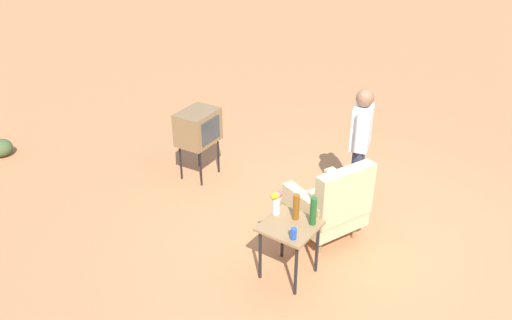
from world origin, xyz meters
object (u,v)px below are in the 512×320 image
object	(u,v)px
side_table	(290,233)
tv_on_stand	(198,128)
bottle_wine_green	(313,211)
bottle_tall_amber	(296,207)
flower_vase	(276,202)
armchair	(331,204)
soda_can_blue	(293,234)
person_standing	(360,142)

from	to	relation	value
side_table	tv_on_stand	world-z (taller)	tv_on_stand
bottle_wine_green	bottle_tall_amber	bearing A→B (deg)	-83.33
bottle_wine_green	flower_vase	xyz separation A→B (m)	(0.06, -0.42, -0.01)
flower_vase	armchair	bearing A→B (deg)	158.87
soda_can_blue	flower_vase	xyz separation A→B (m)	(-0.27, -0.39, 0.09)
person_standing	flower_vase	bearing A→B (deg)	-7.50
armchair	person_standing	world-z (taller)	person_standing
tv_on_stand	person_standing	bearing A→B (deg)	105.47
tv_on_stand	flower_vase	xyz separation A→B (m)	(1.02, 1.99, 0.04)
bottle_wine_green	flower_vase	distance (m)	0.43
soda_can_blue	bottle_wine_green	world-z (taller)	bottle_wine_green
armchair	side_table	xyz separation A→B (m)	(0.84, -0.05, 0.07)
person_standing	bottle_wine_green	size ratio (longest dim) A/B	5.12
armchair	bottle_wine_green	size ratio (longest dim) A/B	3.31
tv_on_stand	bottle_tall_amber	size ratio (longest dim) A/B	3.43
person_standing	flower_vase	size ratio (longest dim) A/B	6.19
soda_can_blue	tv_on_stand	bearing A→B (deg)	-118.56
tv_on_stand	bottle_tall_amber	bearing A→B (deg)	66.09
armchair	bottle_wine_green	world-z (taller)	armchair
bottle_tall_amber	soda_can_blue	size ratio (longest dim) A/B	2.46
side_table	soda_can_blue	distance (m)	0.29
person_standing	flower_vase	xyz separation A→B (m)	(1.63, -0.21, -0.12)
tv_on_stand	flower_vase	bearing A→B (deg)	62.87
side_table	bottle_tall_amber	bearing A→B (deg)	-176.79
soda_can_blue	person_standing	bearing A→B (deg)	-174.79
side_table	flower_vase	bearing A→B (deg)	-111.25
side_table	flower_vase	distance (m)	0.36
person_standing	armchair	bearing A→B (deg)	4.84
bottle_tall_amber	flower_vase	bearing A→B (deg)	-80.94
tv_on_stand	bottle_tall_amber	xyz separation A→B (m)	(0.98, 2.21, 0.04)
tv_on_stand	soda_can_blue	world-z (taller)	tv_on_stand
armchair	side_table	distance (m)	0.84
armchair	flower_vase	world-z (taller)	armchair
armchair	tv_on_stand	size ratio (longest dim) A/B	1.03
side_table	bottle_tall_amber	world-z (taller)	bottle_tall_amber
bottle_wine_green	flower_vase	world-z (taller)	bottle_wine_green
person_standing	bottle_wine_green	world-z (taller)	person_standing
side_table	tv_on_stand	distance (m)	2.49
bottle_wine_green	soda_can_blue	bearing A→B (deg)	-5.71
person_standing	bottle_tall_amber	xyz separation A→B (m)	(1.59, 0.01, -0.12)
armchair	bottle_wine_green	bearing A→B (deg)	10.89
bottle_tall_amber	side_table	bearing A→B (deg)	3.21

